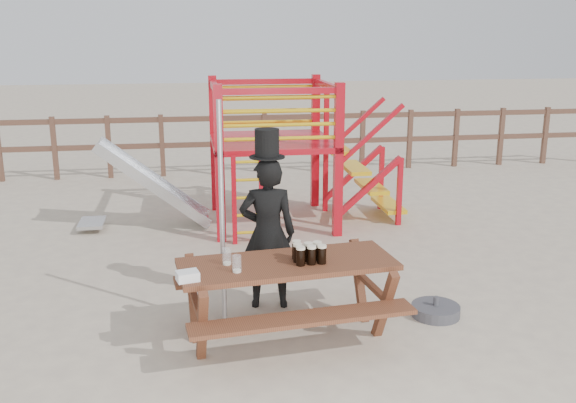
# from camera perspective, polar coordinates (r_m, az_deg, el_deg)

# --- Properties ---
(ground) EXTENTS (60.00, 60.00, 0.00)m
(ground) POSITION_cam_1_polar(r_m,az_deg,el_deg) (6.22, 1.20, -11.35)
(ground) COLOR #C1B196
(ground) RESTS_ON ground
(back_fence) EXTENTS (15.09, 0.09, 1.20)m
(back_fence) POSITION_cam_1_polar(r_m,az_deg,el_deg) (12.69, -4.35, 5.76)
(back_fence) COLOR brown
(back_fence) RESTS_ON ground
(playground_fort) EXTENTS (4.71, 1.84, 2.10)m
(playground_fort) POSITION_cam_1_polar(r_m,az_deg,el_deg) (9.29, -1.89, 4.51)
(playground_fort) COLOR red
(playground_fort) RESTS_ON ground
(picnic_table) EXTENTS (2.07, 1.54, 0.75)m
(picnic_table) POSITION_cam_1_polar(r_m,az_deg,el_deg) (5.88, -0.06, -7.89)
(picnic_table) COLOR brown
(picnic_table) RESTS_ON ground
(man_with_hat) EXTENTS (0.60, 0.43, 1.84)m
(man_with_hat) POSITION_cam_1_polar(r_m,az_deg,el_deg) (6.45, -1.82, -2.49)
(man_with_hat) COLOR black
(man_with_hat) RESTS_ON ground
(metal_pole) EXTENTS (0.05, 0.05, 2.17)m
(metal_pole) POSITION_cam_1_polar(r_m,az_deg,el_deg) (5.95, -5.89, -1.45)
(metal_pole) COLOR #B2B2B7
(metal_pole) RESTS_ON ground
(parasol_base) EXTENTS (0.48, 0.48, 0.20)m
(parasol_base) POSITION_cam_1_polar(r_m,az_deg,el_deg) (6.65, 12.98, -9.42)
(parasol_base) COLOR #3D3D42
(parasol_base) RESTS_ON ground
(paper_bag) EXTENTS (0.21, 0.18, 0.08)m
(paper_bag) POSITION_cam_1_polar(r_m,az_deg,el_deg) (5.41, -8.92, -6.56)
(paper_bag) COLOR white
(paper_bag) RESTS_ON picnic_table
(stout_pints) EXTENTS (0.29, 0.26, 0.17)m
(stout_pints) POSITION_cam_1_polar(r_m,az_deg,el_deg) (5.74, 1.76, -4.59)
(stout_pints) COLOR black
(stout_pints) RESTS_ON picnic_table
(empty_glasses) EXTENTS (0.15, 0.28, 0.15)m
(empty_glasses) POSITION_cam_1_polar(r_m,az_deg,el_deg) (5.62, -5.02, -5.27)
(empty_glasses) COLOR silver
(empty_glasses) RESTS_ON picnic_table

